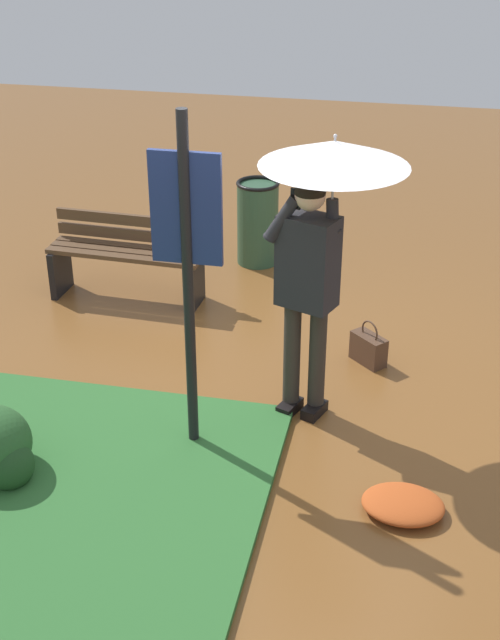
% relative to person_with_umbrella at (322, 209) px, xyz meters
% --- Properties ---
extents(ground_plane, '(18.00, 18.00, 0.00)m').
position_rel_person_with_umbrella_xyz_m(ground_plane, '(-0.21, 0.17, -1.55)').
color(ground_plane, brown).
extents(person_with_umbrella, '(0.96, 0.96, 2.04)m').
position_rel_person_with_umbrella_xyz_m(person_with_umbrella, '(0.00, 0.00, 0.00)').
color(person_with_umbrella, '#2D2823').
rests_on(person_with_umbrella, ground_plane).
extents(info_sign_post, '(0.44, 0.07, 2.30)m').
position_rel_person_with_umbrella_xyz_m(info_sign_post, '(-0.75, -0.56, -0.11)').
color(info_sign_post, black).
rests_on(info_sign_post, ground_plane).
extents(handbag, '(0.31, 0.31, 0.37)m').
position_rel_person_with_umbrella_xyz_m(handbag, '(0.32, 0.77, -1.42)').
color(handbag, '#4C3323').
rests_on(handbag, ground_plane).
extents(park_bench, '(1.40, 0.42, 0.75)m').
position_rel_person_with_umbrella_xyz_m(park_bench, '(-1.91, 1.49, -1.15)').
color(park_bench, black).
rests_on(park_bench, ground_plane).
extents(trash_bin, '(0.42, 0.42, 0.83)m').
position_rel_person_with_umbrella_xyz_m(trash_bin, '(-0.92, 2.49, -1.13)').
color(trash_bin, '#2D5138').
rests_on(trash_bin, ground_plane).
extents(leaf_pile_by_bench, '(0.51, 0.41, 0.11)m').
position_rel_person_with_umbrella_xyz_m(leaf_pile_by_bench, '(0.69, -0.98, -1.50)').
color(leaf_pile_by_bench, '#B74C1E').
rests_on(leaf_pile_by_bench, ground_plane).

